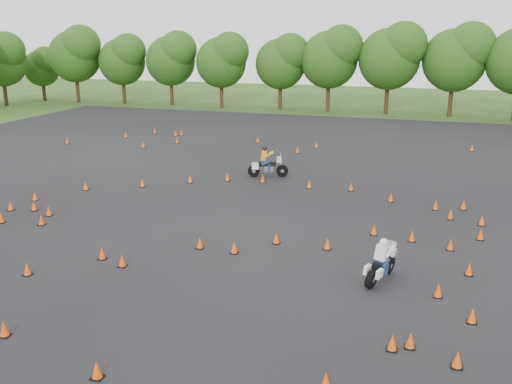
% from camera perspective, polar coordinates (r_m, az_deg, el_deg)
% --- Properties ---
extents(ground, '(140.00, 140.00, 0.00)m').
position_cam_1_polar(ground, '(23.18, -2.98, -5.45)').
color(ground, '#2D5119').
rests_on(ground, ground).
extents(asphalt_pad, '(62.00, 62.00, 0.00)m').
position_cam_1_polar(asphalt_pad, '(28.56, 1.20, -1.26)').
color(asphalt_pad, black).
rests_on(asphalt_pad, ground).
extents(treeline, '(86.93, 32.50, 10.85)m').
position_cam_1_polar(treeline, '(55.50, 12.74, 11.60)').
color(treeline, '#274C15').
rests_on(treeline, ground).
extents(traffic_cones, '(36.19, 33.13, 0.45)m').
position_cam_1_polar(traffic_cones, '(28.14, 0.93, -1.04)').
color(traffic_cones, '#EE4F0A').
rests_on(traffic_cones, asphalt_pad).
extents(rider_yellow, '(2.51, 1.42, 1.85)m').
position_cam_1_polar(rider_yellow, '(33.72, 1.21, 3.05)').
color(rider_yellow, orange).
rests_on(rider_yellow, ground).
extents(rider_white, '(1.30, 2.24, 1.65)m').
position_cam_1_polar(rider_white, '(20.26, 12.32, -6.51)').
color(rider_white, silver).
rests_on(rider_white, ground).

